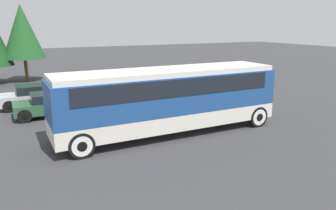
{
  "coord_description": "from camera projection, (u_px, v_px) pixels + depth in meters",
  "views": [
    {
      "loc": [
        -6.59,
        -12.88,
        4.94
      ],
      "look_at": [
        0.0,
        0.0,
        1.34
      ],
      "focal_mm": 35.0,
      "sensor_mm": 36.0,
      "label": 1
    }
  ],
  "objects": [
    {
      "name": "tour_bus",
      "position": [
        170.0,
        95.0,
        14.84
      ],
      "size": [
        10.41,
        2.56,
        2.99
      ],
      "color": "silver",
      "rests_on": "ground_plane"
    },
    {
      "name": "parked_car_near",
      "position": [
        57.0,
        103.0,
        18.09
      ],
      "size": [
        4.55,
        1.84,
        1.3
      ],
      "color": "#2D5638",
      "rests_on": "ground_plane"
    },
    {
      "name": "parked_car_mid",
      "position": [
        41.0,
        95.0,
        20.09
      ],
      "size": [
        4.75,
        1.8,
        1.35
      ],
      "color": "#BCBCC1",
      "rests_on": "ground_plane"
    },
    {
      "name": "ground_plane",
      "position": [
        168.0,
        133.0,
        15.23
      ],
      "size": [
        120.0,
        120.0,
        0.0
      ],
      "primitive_type": "plane",
      "color": "#38383A"
    },
    {
      "name": "tree_center",
      "position": [
        22.0,
        32.0,
        27.95
      ],
      "size": [
        3.53,
        3.53,
        6.59
      ],
      "color": "brown",
      "rests_on": "ground_plane"
    }
  ]
}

